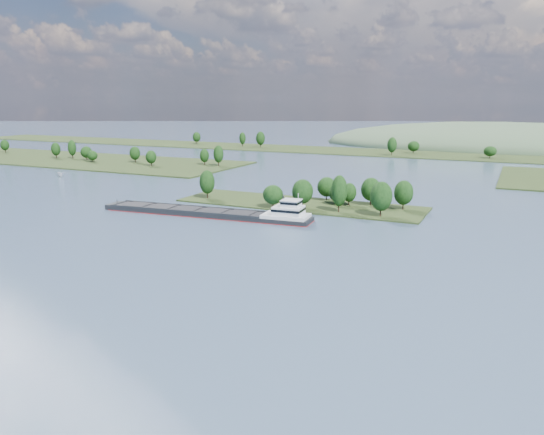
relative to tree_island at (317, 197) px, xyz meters
The scene contains 7 objects.
ground 59.59m from the tree_island, 97.50° to the right, with size 1800.00×1800.00×0.00m, color #3D5469.
tree_island is the anchor object (origin of this frame).
left_bank 250.29m from the tree_island, 161.07° to the left, with size 300.00×80.00×15.79m.
back_shoreline 220.93m from the tree_island, 89.76° to the left, with size 900.00×60.00×15.04m.
hill_west 325.31m from the tree_island, 80.76° to the left, with size 320.00×160.00×44.00m, color #3F563B.
cargo_barge 41.19m from the tree_island, 130.06° to the right, with size 82.31×16.86×11.06m.
motorboat 157.70m from the tree_island, behind, with size 2.54×6.75×2.61m, color white.
Camera 1 is at (79.48, -15.55, 42.28)m, focal length 35.00 mm.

